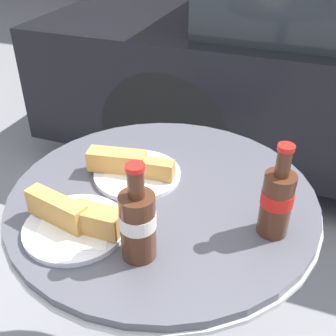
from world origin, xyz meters
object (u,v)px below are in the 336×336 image
bistro_table (163,251)px  cola_bottle_right (138,222)px  lunch_plate_near (133,169)px  lunch_plate_far (75,221)px  cola_bottle_left (277,200)px

bistro_table → cola_bottle_right: cola_bottle_right is taller
lunch_plate_near → cola_bottle_right: bearing=-63.0°
lunch_plate_near → lunch_plate_far: 0.23m
cola_bottle_left → bistro_table: bearing=171.0°
bistro_table → cola_bottle_left: 0.38m
bistro_table → lunch_plate_near: bearing=156.0°
bistro_table → cola_bottle_left: bearing=-9.0°
lunch_plate_near → bistro_table: bearing=-24.0°
bistro_table → cola_bottle_right: (0.03, -0.20, 0.27)m
bistro_table → cola_bottle_right: bearing=-81.7°
lunch_plate_near → lunch_plate_far: (-0.03, -0.23, 0.00)m
cola_bottle_left → cola_bottle_right: same height
cola_bottle_left → lunch_plate_near: cola_bottle_left is taller
cola_bottle_right → lunch_plate_far: cola_bottle_right is taller
bistro_table → lunch_plate_near: (-0.09, 0.04, 0.21)m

